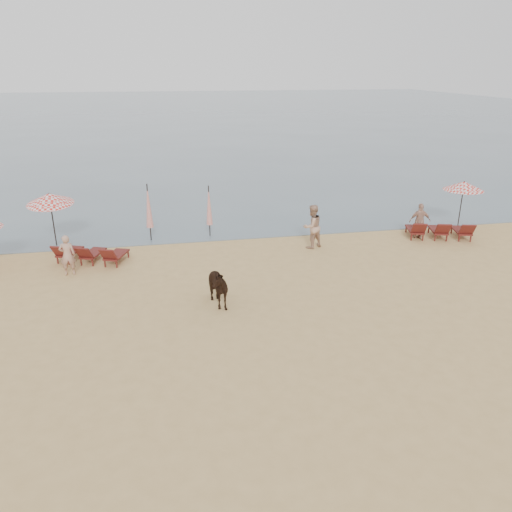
{
  "coord_description": "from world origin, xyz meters",
  "views": [
    {
      "loc": [
        -3.14,
        -11.25,
        7.45
      ],
      "look_at": [
        0.0,
        5.0,
        1.1
      ],
      "focal_mm": 35.0,
      "sensor_mm": 36.0,
      "label": 1
    }
  ],
  "objects_px": {
    "beachgoer_right_a": "(312,226)",
    "lounger_cluster_left": "(90,253)",
    "lounger_cluster_right": "(439,230)",
    "umbrella_closed_right": "(209,206)",
    "umbrella_open_left_b": "(50,199)",
    "beachgoer_right_b": "(420,221)",
    "umbrella_open_right": "(464,186)",
    "beachgoer_left": "(67,255)",
    "cow": "(214,286)",
    "umbrella_closed_left": "(149,206)"
  },
  "relations": [
    {
      "from": "umbrella_open_right",
      "to": "beachgoer_left",
      "type": "xyz_separation_m",
      "value": [
        -17.85,
        -2.63,
        -1.27
      ]
    },
    {
      "from": "umbrella_closed_left",
      "to": "umbrella_closed_right",
      "type": "distance_m",
      "value": 2.69
    },
    {
      "from": "umbrella_open_left_b",
      "to": "beachgoer_right_b",
      "type": "bearing_deg",
      "value": -29.93
    },
    {
      "from": "lounger_cluster_right",
      "to": "beachgoer_right_b",
      "type": "relative_size",
      "value": 1.87
    },
    {
      "from": "beachgoer_right_a",
      "to": "lounger_cluster_right",
      "type": "bearing_deg",
      "value": 156.61
    },
    {
      "from": "umbrella_open_left_b",
      "to": "beachgoer_right_b",
      "type": "xyz_separation_m",
      "value": [
        16.16,
        -2.01,
        -1.33
      ]
    },
    {
      "from": "lounger_cluster_left",
      "to": "beachgoer_left",
      "type": "relative_size",
      "value": 1.9
    },
    {
      "from": "umbrella_closed_left",
      "to": "beachgoer_right_b",
      "type": "relative_size",
      "value": 1.61
    },
    {
      "from": "cow",
      "to": "beachgoer_right_b",
      "type": "distance_m",
      "value": 11.18
    },
    {
      "from": "umbrella_closed_right",
      "to": "umbrella_open_right",
      "type": "bearing_deg",
      "value": -4.0
    },
    {
      "from": "umbrella_closed_left",
      "to": "umbrella_closed_right",
      "type": "height_order",
      "value": "umbrella_closed_left"
    },
    {
      "from": "lounger_cluster_right",
      "to": "beachgoer_right_b",
      "type": "height_order",
      "value": "beachgoer_right_b"
    },
    {
      "from": "beachgoer_right_a",
      "to": "lounger_cluster_left",
      "type": "bearing_deg",
      "value": -23.33
    },
    {
      "from": "umbrella_closed_left",
      "to": "beachgoer_left",
      "type": "bearing_deg",
      "value": -131.52
    },
    {
      "from": "umbrella_open_left_b",
      "to": "beachgoer_right_a",
      "type": "xyz_separation_m",
      "value": [
        10.97,
        -2.28,
        -1.19
      ]
    },
    {
      "from": "umbrella_open_right",
      "to": "beachgoer_right_b",
      "type": "distance_m",
      "value": 3.24
    },
    {
      "from": "umbrella_open_right",
      "to": "beachgoer_right_b",
      "type": "relative_size",
      "value": 1.4
    },
    {
      "from": "lounger_cluster_right",
      "to": "beachgoer_right_a",
      "type": "bearing_deg",
      "value": -164.43
    },
    {
      "from": "lounger_cluster_left",
      "to": "umbrella_open_left_b",
      "type": "xyz_separation_m",
      "value": [
        -1.72,
        2.33,
        1.74
      ]
    },
    {
      "from": "umbrella_open_right",
      "to": "beachgoer_right_a",
      "type": "bearing_deg",
      "value": 174.27
    },
    {
      "from": "cow",
      "to": "beachgoer_left",
      "type": "bearing_deg",
      "value": 129.51
    },
    {
      "from": "cow",
      "to": "umbrella_closed_right",
      "type": "bearing_deg",
      "value": 70.01
    },
    {
      "from": "lounger_cluster_left",
      "to": "lounger_cluster_right",
      "type": "bearing_deg",
      "value": 20.97
    },
    {
      "from": "umbrella_open_left_b",
      "to": "beachgoer_left",
      "type": "relative_size",
      "value": 1.57
    },
    {
      "from": "lounger_cluster_right",
      "to": "umbrella_closed_right",
      "type": "bearing_deg",
      "value": -177.19
    },
    {
      "from": "cow",
      "to": "beachgoer_right_a",
      "type": "height_order",
      "value": "beachgoer_right_a"
    },
    {
      "from": "beachgoer_left",
      "to": "beachgoer_right_b",
      "type": "relative_size",
      "value": 0.97
    },
    {
      "from": "umbrella_closed_left",
      "to": "beachgoer_right_b",
      "type": "xyz_separation_m",
      "value": [
        12.07,
        -1.97,
        -0.8
      ]
    },
    {
      "from": "lounger_cluster_right",
      "to": "umbrella_closed_right",
      "type": "distance_m",
      "value": 10.58
    },
    {
      "from": "beachgoer_right_a",
      "to": "umbrella_open_right",
      "type": "bearing_deg",
      "value": 166.72
    },
    {
      "from": "cow",
      "to": "umbrella_open_right",
      "type": "bearing_deg",
      "value": 10.86
    },
    {
      "from": "umbrella_open_right",
      "to": "umbrella_open_left_b",
      "type": "bearing_deg",
      "value": 161.41
    },
    {
      "from": "beachgoer_right_a",
      "to": "beachgoer_left",
      "type": "bearing_deg",
      "value": -16.89
    },
    {
      "from": "umbrella_open_left_b",
      "to": "beachgoer_right_b",
      "type": "relative_size",
      "value": 1.52
    },
    {
      "from": "umbrella_open_right",
      "to": "umbrella_closed_right",
      "type": "relative_size",
      "value": 0.95
    },
    {
      "from": "beachgoer_left",
      "to": "umbrella_closed_left",
      "type": "bearing_deg",
      "value": -136.69
    },
    {
      "from": "lounger_cluster_left",
      "to": "umbrella_open_left_b",
      "type": "bearing_deg",
      "value": 147.15
    },
    {
      "from": "lounger_cluster_right",
      "to": "beachgoer_right_a",
      "type": "relative_size",
      "value": 1.6
    },
    {
      "from": "umbrella_open_right",
      "to": "umbrella_closed_right",
      "type": "height_order",
      "value": "umbrella_closed_right"
    },
    {
      "from": "lounger_cluster_right",
      "to": "umbrella_closed_left",
      "type": "distance_m",
      "value": 13.21
    },
    {
      "from": "cow",
      "to": "lounger_cluster_right",
      "type": "bearing_deg",
      "value": 8.64
    },
    {
      "from": "umbrella_closed_right",
      "to": "beachgoer_left",
      "type": "height_order",
      "value": "umbrella_closed_right"
    },
    {
      "from": "lounger_cluster_left",
      "to": "umbrella_closed_left",
      "type": "bearing_deg",
      "value": 64.79
    },
    {
      "from": "umbrella_open_right",
      "to": "cow",
      "type": "bearing_deg",
      "value": -169.95
    },
    {
      "from": "beachgoer_right_b",
      "to": "beachgoer_right_a",
      "type": "bearing_deg",
      "value": 14.35
    },
    {
      "from": "umbrella_closed_left",
      "to": "beachgoer_right_b",
      "type": "distance_m",
      "value": 12.26
    },
    {
      "from": "lounger_cluster_right",
      "to": "cow",
      "type": "bearing_deg",
      "value": -140.76
    },
    {
      "from": "lounger_cluster_right",
      "to": "lounger_cluster_left",
      "type": "bearing_deg",
      "value": -164.39
    },
    {
      "from": "umbrella_open_right",
      "to": "cow",
      "type": "relative_size",
      "value": 1.41
    },
    {
      "from": "umbrella_open_left_b",
      "to": "umbrella_open_right",
      "type": "xyz_separation_m",
      "value": [
        18.91,
        -0.82,
        -0.09
      ]
    }
  ]
}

